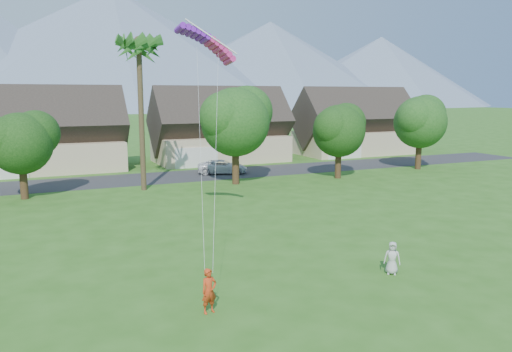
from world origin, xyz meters
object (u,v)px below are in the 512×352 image
kite_flyer (209,291)px  parked_car (223,167)px  watcher (392,258)px  parafoil_kite (208,40)px

kite_flyer → parked_car: kite_flyer is taller
kite_flyer → watcher: 8.64m
watcher → parked_car: size_ratio=0.29×
kite_flyer → parafoil_kite: 14.09m
watcher → parked_car: watcher is taller
watcher → parafoil_kite: size_ratio=0.43×
kite_flyer → parked_car: (11.54, 30.19, -0.14)m
kite_flyer → parafoil_kite: parafoil_kite is taller
kite_flyer → parafoil_kite: size_ratio=0.49×
parafoil_kite → watcher: bearing=-57.4°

